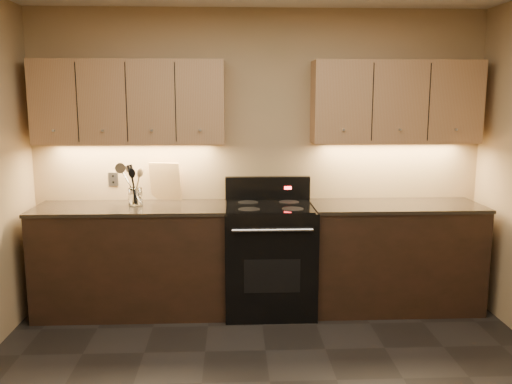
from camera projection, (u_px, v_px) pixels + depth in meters
wall_back at (259, 158)px, 4.86m from camera, size 4.00×0.04×2.60m
counter_left at (133, 259)px, 4.66m from camera, size 1.62×0.62×0.93m
counter_right at (394, 256)px, 4.76m from camera, size 1.46×0.62×0.93m
stove at (269, 257)px, 4.69m from camera, size 0.76×0.68×1.14m
upper_cab_left at (130, 102)px, 4.58m from camera, size 1.60×0.30×0.70m
upper_cab_right at (396, 102)px, 4.67m from camera, size 1.44×0.30×0.70m
outlet_plate at (113, 179)px, 4.83m from camera, size 0.08×0.01×0.12m
utensil_crock at (135, 197)px, 4.62m from camera, size 0.15×0.15×0.15m
cutting_board at (165, 182)px, 4.82m from camera, size 0.29×0.14×0.35m
wooden_spoon at (133, 186)px, 4.60m from camera, size 0.13×0.08×0.31m
black_spoon at (135, 185)px, 4.61m from camera, size 0.08×0.13×0.32m
black_turner at (136, 184)px, 4.57m from camera, size 0.16×0.13×0.36m
steel_spatula at (140, 183)px, 4.62m from camera, size 0.20×0.13×0.37m
steel_skimmer at (139, 182)px, 4.58m from camera, size 0.25×0.14×0.37m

